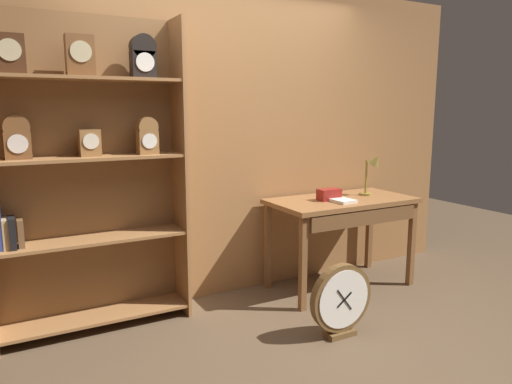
# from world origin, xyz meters

# --- Properties ---
(ground_plane) EXTENTS (10.00, 10.00, 0.00)m
(ground_plane) POSITION_xyz_m (0.00, 0.00, 0.00)
(ground_plane) COLOR brown
(back_wood_panel) EXTENTS (4.80, 0.05, 2.60)m
(back_wood_panel) POSITION_xyz_m (0.00, 1.33, 1.30)
(back_wood_panel) COLOR #9E6B3D
(back_wood_panel) RESTS_ON ground
(bookshelf) EXTENTS (1.32, 0.31, 2.20)m
(bookshelf) POSITION_xyz_m (-1.16, 1.15, 1.17)
(bookshelf) COLOR #9E6B3D
(bookshelf) RESTS_ON ground
(workbench) EXTENTS (1.26, 0.65, 0.80)m
(workbench) POSITION_xyz_m (0.91, 0.92, 0.70)
(workbench) COLOR brown
(workbench) RESTS_ON ground
(desk_lamp) EXTENTS (0.18, 0.18, 0.38)m
(desk_lamp) POSITION_xyz_m (1.25, 0.94, 1.04)
(desk_lamp) COLOR olive
(desk_lamp) RESTS_ON workbench
(toolbox_small) EXTENTS (0.20, 0.11, 0.10)m
(toolbox_small) POSITION_xyz_m (0.77, 0.94, 0.85)
(toolbox_small) COLOR maroon
(toolbox_small) RESTS_ON workbench
(open_repair_manual) EXTENTS (0.18, 0.23, 0.02)m
(open_repair_manual) POSITION_xyz_m (0.81, 0.82, 0.81)
(open_repair_manual) COLOR silver
(open_repair_manual) RESTS_ON workbench
(round_clock_large) EXTENTS (0.48, 0.11, 0.52)m
(round_clock_large) POSITION_xyz_m (0.32, 0.18, 0.27)
(round_clock_large) COLOR brown
(round_clock_large) RESTS_ON ground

